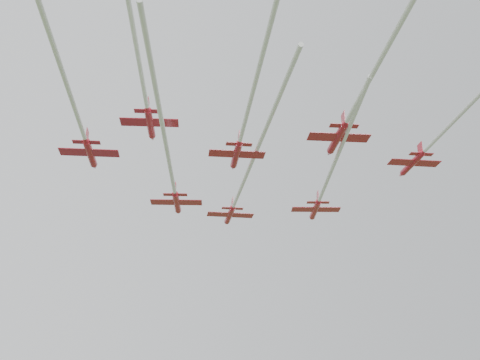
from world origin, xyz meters
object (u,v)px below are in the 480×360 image
jet_row2_left (170,169)px  jet_row3_right (436,139)px  jet_row3_left (78,119)px  jet_row4_left (142,79)px  jet_row2_right (325,186)px  jet_row4_right (380,61)px  jet_lead (243,184)px  jet_row3_mid (245,120)px

jet_row2_left → jet_row3_right: size_ratio=1.35×
jet_row3_left → jet_row3_right: (48.35, -15.95, 1.11)m
jet_row3_left → jet_row4_left: bearing=-48.3°
jet_row2_right → jet_row4_right: jet_row2_right is taller
jet_lead → jet_row4_right: (-7.47, -44.73, -2.87)m
jet_row4_left → jet_row4_right: (19.82, -18.99, -2.40)m
jet_row3_left → jet_row4_left: jet_row4_left is taller
jet_row2_right → jet_row2_left: bearing=-164.2°
jet_row3_left → jet_row2_right: bearing=24.0°
jet_row2_left → jet_row3_right: 39.54m
jet_row2_right → jet_row3_mid: size_ratio=0.97×
jet_row3_mid → jet_row3_right: bearing=6.5°
jet_row2_right → jet_row3_left: bearing=-151.8°
jet_lead → jet_row4_left: size_ratio=1.39×
jet_row3_mid → jet_row4_right: (3.67, -23.12, -2.68)m
jet_row2_left → jet_row3_mid: 15.49m
jet_row3_left → jet_row4_right: bearing=-30.0°
jet_lead → jet_row4_left: bearing=-117.2°
jet_row3_right → jet_row4_left: jet_row3_right is taller
jet_row3_right → jet_row2_left: bearing=167.3°
jet_row2_left → jet_row4_left: (-11.10, -18.52, 2.47)m
jet_row2_left → jet_row2_right: (24.84, -4.87, 0.01)m
jet_row3_mid → jet_row4_left: size_ratio=1.05×
jet_row3_right → jet_row4_right: (-24.13, -15.72, -3.00)m
jet_row2_left → jet_row4_right: (8.72, -37.51, 0.07)m
jet_lead → jet_row3_right: (16.67, -29.01, 0.13)m
jet_row2_left → jet_row3_right: jet_row3_right is taller
jet_row3_left → jet_row4_left: 13.43m
jet_row3_mid → jet_row4_left: bearing=-144.2°
jet_row4_left → jet_row3_left: bearing=133.7°
jet_row4_right → jet_row3_right: bearing=55.9°
jet_row3_left → jet_row3_mid: jet_row3_mid is taller
jet_row2_left → jet_row2_right: 25.31m
jet_row2_left → jet_row4_right: 38.51m
jet_lead → jet_row3_left: (-31.69, -13.06, -0.98)m
jet_row3_mid → jet_row2_right: bearing=47.1°
jet_row2_right → jet_row4_left: size_ratio=1.03×
jet_lead → jet_row2_right: 15.15m
jet_row2_left → jet_row3_left: (-15.50, -5.84, 1.96)m
jet_lead → jet_row3_mid: size_ratio=1.32×
jet_row2_right → jet_row3_left: size_ratio=0.99×
jet_row2_left → jet_row4_right: size_ratio=0.88×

